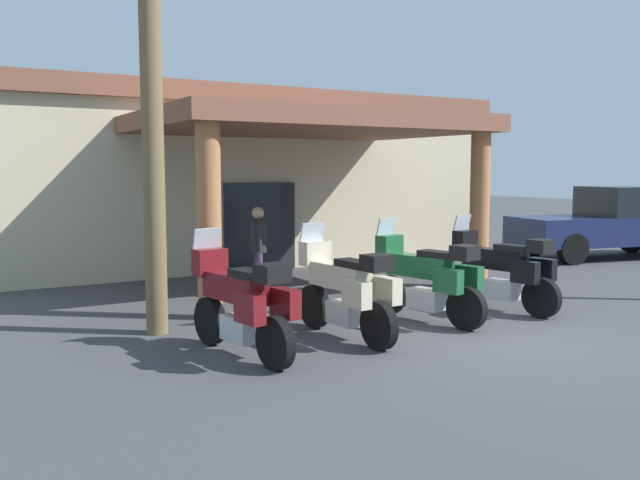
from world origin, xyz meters
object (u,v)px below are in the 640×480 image
(pedestrian, at_px, (258,245))
(motorcycle_green, at_px, (427,279))
(motorcycle_maroon, at_px, (241,303))
(pickup_truck_navy, at_px, (609,224))
(motorcycle_cream, at_px, (346,290))
(motel_building, at_px, (214,176))
(motorcycle_black, at_px, (502,270))

(pedestrian, bearing_deg, motorcycle_green, -50.42)
(motorcycle_maroon, bearing_deg, motorcycle_green, -92.50)
(motorcycle_maroon, distance_m, motorcycle_green, 3.34)
(pedestrian, height_order, pickup_truck_navy, pickup_truck_navy)
(motorcycle_cream, distance_m, pedestrian, 3.66)
(pickup_truck_navy, bearing_deg, motorcycle_green, -146.02)
(motorcycle_cream, height_order, pickup_truck_navy, pickup_truck_navy)
(motel_building, relative_size, pickup_truck_navy, 2.61)
(motorcycle_black, relative_size, pickup_truck_navy, 0.40)
(pickup_truck_navy, bearing_deg, motel_building, 162.02)
(motel_building, relative_size, motorcycle_maroon, 6.50)
(motel_building, bearing_deg, motorcycle_maroon, -109.77)
(motorcycle_cream, height_order, motorcycle_green, same)
(pickup_truck_navy, bearing_deg, motorcycle_cream, -147.93)
(motorcycle_cream, distance_m, motorcycle_black, 3.34)
(pedestrian, xyz_separation_m, pickup_truck_navy, (10.67, 0.15, -0.05))
(motorcycle_black, xyz_separation_m, pedestrian, (-2.94, 3.40, 0.29))
(motel_building, height_order, pickup_truck_navy, motel_building)
(motorcycle_cream, xyz_separation_m, motorcycle_black, (3.33, 0.23, 0.00))
(motorcycle_maroon, xyz_separation_m, motorcycle_black, (4.99, 0.33, 0.00))
(motel_building, distance_m, pedestrian, 6.04)
(pickup_truck_navy, bearing_deg, motorcycle_black, -142.11)
(motorcycle_maroon, distance_m, motorcycle_cream, 1.67)
(pedestrian, bearing_deg, pickup_truck_navy, 19.92)
(motorcycle_maroon, distance_m, motorcycle_black, 5.00)
(motorcycle_black, distance_m, pickup_truck_navy, 8.52)
(pickup_truck_navy, bearing_deg, motorcycle_maroon, -149.83)
(motorcycle_cream, xyz_separation_m, pickup_truck_navy, (11.06, 3.78, 0.24))
(motorcycle_maroon, xyz_separation_m, pickup_truck_navy, (12.73, 3.89, 0.24))
(pickup_truck_navy, bearing_deg, pedestrian, -165.99)
(motel_building, distance_m, motorcycle_black, 9.37)
(motorcycle_green, distance_m, pickup_truck_navy, 10.06)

